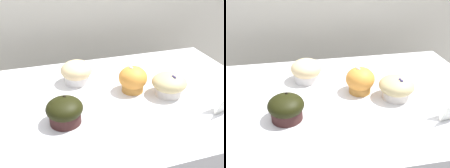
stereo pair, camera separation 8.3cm
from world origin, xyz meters
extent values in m
cube|color=beige|center=(0.00, 0.60, 0.90)|extent=(3.20, 0.10, 1.80)
cylinder|color=#C38238|center=(0.07, 0.02, 0.94)|extent=(0.07, 0.07, 0.05)
ellipsoid|color=orange|center=(0.07, 0.02, 0.97)|extent=(0.10, 0.10, 0.08)
sphere|color=white|center=(0.06, 0.03, 1.00)|extent=(0.01, 0.01, 0.01)
sphere|color=white|center=(0.07, 0.02, 1.00)|extent=(0.01, 0.01, 0.01)
sphere|color=white|center=(0.10, 0.04, 1.00)|extent=(0.01, 0.01, 0.01)
cylinder|color=silver|center=(0.18, -0.03, 0.94)|extent=(0.08, 0.08, 0.05)
ellipsoid|color=tan|center=(0.18, -0.03, 0.96)|extent=(0.11, 0.11, 0.06)
sphere|color=navy|center=(0.18, -0.05, 0.99)|extent=(0.01, 0.01, 0.01)
sphere|color=navy|center=(0.18, -0.06, 0.99)|extent=(0.01, 0.01, 0.01)
cylinder|color=#3A1E1D|center=(-0.17, -0.09, 0.94)|extent=(0.09, 0.09, 0.05)
ellipsoid|color=black|center=(-0.17, -0.09, 0.96)|extent=(0.10, 0.10, 0.06)
sphere|color=black|center=(-0.16, -0.07, 0.99)|extent=(0.01, 0.01, 0.01)
cylinder|color=silver|center=(-0.09, 0.14, 0.94)|extent=(0.09, 0.09, 0.05)
ellipsoid|color=#DCBF89|center=(-0.09, 0.14, 0.96)|extent=(0.11, 0.11, 0.07)
cube|color=white|center=(0.27, -0.16, 0.95)|extent=(0.05, 0.03, 0.06)
camera|label=1|loc=(-0.22, -0.69, 1.36)|focal=42.00mm
camera|label=2|loc=(-0.14, -0.71, 1.36)|focal=42.00mm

